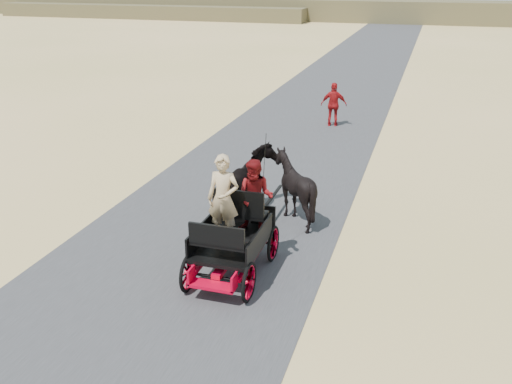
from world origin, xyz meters
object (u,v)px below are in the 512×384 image
(horse_left, at_px, (252,183))
(pedestrian, at_px, (334,105))
(carriage, at_px, (233,257))
(horse_right, at_px, (294,188))

(horse_left, height_order, pedestrian, pedestrian)
(carriage, distance_m, horse_right, 3.09)
(horse_right, distance_m, pedestrian, 9.33)
(pedestrian, bearing_deg, horse_left, 81.71)
(carriage, distance_m, horse_left, 3.09)
(horse_right, xyz_separation_m, pedestrian, (-0.65, 9.31, 0.01))
(carriage, relative_size, horse_left, 1.20)
(horse_right, height_order, pedestrian, pedestrian)
(carriage, xyz_separation_m, horse_right, (0.55, 3.00, 0.49))
(horse_left, xyz_separation_m, pedestrian, (0.45, 9.31, 0.02))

